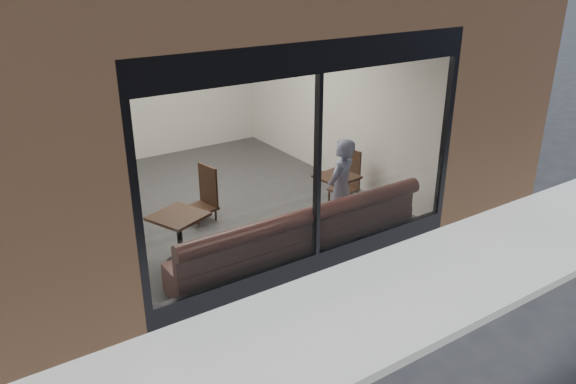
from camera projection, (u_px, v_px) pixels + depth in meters
ground at (422, 349)px, 6.37m from camera, size 120.00×120.00×0.00m
sidewalk_near at (364, 306)px, 7.14m from camera, size 40.00×2.00×0.01m
kerb_near at (426, 347)px, 6.31m from camera, size 40.00×0.10×0.12m
host_building_pier_right at (296, 67)px, 13.80m from camera, size 2.50×12.00×3.20m
host_building_backfill at (106, 64)px, 14.17m from camera, size 5.00×6.00×3.20m
cafe_floor at (219, 200)px, 10.19m from camera, size 6.00×6.00×0.00m
cafe_ceiling at (209, 19)px, 8.96m from camera, size 6.00×6.00×0.00m
cafe_wall_back at (150, 85)px, 11.86m from camera, size 5.00×0.00×5.00m
cafe_wall_left at (64, 140)px, 8.30m from camera, size 0.00×6.00×6.00m
cafe_wall_right at (330, 97)px, 10.85m from camera, size 0.00×6.00×6.00m
storefront_kick at (315, 262)px, 7.88m from camera, size 5.00×0.10×0.30m
storefront_header at (320, 56)px, 6.78m from camera, size 5.00×0.10×0.40m
storefront_mullion at (317, 169)px, 7.34m from camera, size 0.06×0.10×2.50m
storefront_glass at (319, 169)px, 7.32m from camera, size 4.80×0.00×4.80m
banquette at (299, 246)px, 8.16m from camera, size 4.00×0.55×0.45m
person at (341, 190)px, 8.58m from camera, size 0.70×0.60×1.63m
cafe_table_left at (178, 216)px, 7.89m from camera, size 0.87×0.87×0.04m
cafe_table_right at (337, 177)px, 9.30m from camera, size 0.68×0.68×0.04m
cafe_chair_left at (200, 208)px, 9.34m from camera, size 0.55×0.55×0.04m
cafe_chair_right at (343, 189)px, 10.10m from camera, size 0.49×0.49×0.04m
wall_poster at (70, 146)px, 8.18m from camera, size 0.02×0.65×0.87m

